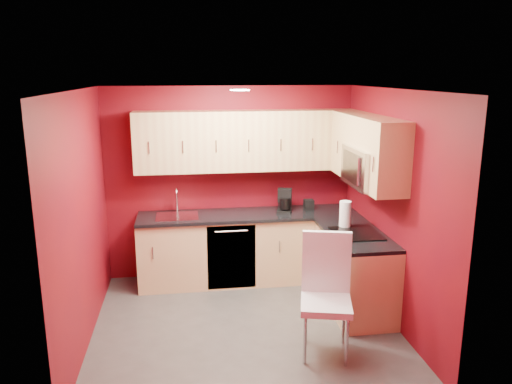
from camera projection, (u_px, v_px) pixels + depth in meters
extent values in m
plane|color=#484643|center=(245.00, 325.00, 5.40)|extent=(3.20, 3.20, 0.00)
plane|color=white|center=(243.00, 90.00, 4.81)|extent=(3.20, 3.20, 0.00)
plane|color=maroon|center=(230.00, 183.00, 6.55)|extent=(3.20, 0.00, 3.20)
plane|color=maroon|center=(269.00, 270.00, 3.66)|extent=(3.20, 0.00, 3.20)
plane|color=maroon|center=(82.00, 220.00, 4.88)|extent=(0.00, 3.00, 3.00)
plane|color=maroon|center=(392.00, 208.00, 5.33)|extent=(0.00, 3.00, 3.00)
cube|color=#DEB67F|center=(249.00, 248.00, 6.48)|extent=(2.80, 0.60, 0.87)
cube|color=#DEB67F|center=(354.00, 272.00, 5.72)|extent=(0.60, 1.30, 0.87)
cube|color=black|center=(249.00, 215.00, 6.36)|extent=(2.80, 0.63, 0.04)
cube|color=black|center=(355.00, 234.00, 5.60)|extent=(0.63, 1.27, 0.04)
cube|color=#D2B776|center=(247.00, 141.00, 6.28)|extent=(2.80, 0.35, 0.75)
cube|color=#D2B776|center=(352.00, 144.00, 6.00)|extent=(0.35, 0.57, 0.75)
cube|color=#D2B776|center=(391.00, 160.00, 4.89)|extent=(0.35, 0.22, 0.75)
cube|color=#D2B776|center=(374.00, 133.00, 5.32)|extent=(0.35, 0.76, 0.33)
cube|color=silver|center=(370.00, 167.00, 5.40)|extent=(0.40, 0.76, 0.42)
cube|color=black|center=(353.00, 168.00, 5.37)|extent=(0.02, 0.62, 0.33)
cylinder|color=silver|center=(358.00, 172.00, 5.15)|extent=(0.02, 0.02, 0.29)
cube|color=black|center=(356.00, 233.00, 5.56)|extent=(0.50, 0.55, 0.01)
cube|color=silver|center=(177.00, 217.00, 6.22)|extent=(0.52, 0.42, 0.02)
cylinder|color=silver|center=(177.00, 202.00, 6.39)|extent=(0.02, 0.02, 0.26)
torus|color=silver|center=(177.00, 194.00, 6.29)|extent=(0.02, 0.16, 0.16)
cylinder|color=silver|center=(177.00, 200.00, 6.23)|extent=(0.02, 0.02, 0.12)
cube|color=black|center=(232.00, 257.00, 6.17)|extent=(0.60, 0.02, 0.82)
cylinder|color=white|center=(240.00, 90.00, 5.11)|extent=(0.20, 0.20, 0.01)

